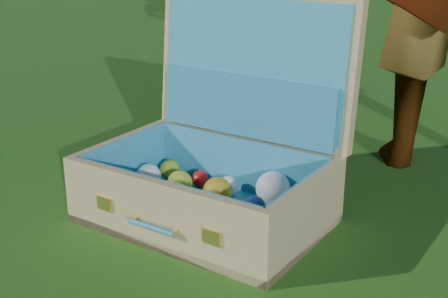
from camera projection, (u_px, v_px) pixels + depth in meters
ground at (136, 240)px, 1.59m from camera, size 60.00×60.00×0.00m
suitcase at (223, 155)px, 1.70m from camera, size 0.65×0.54×0.59m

